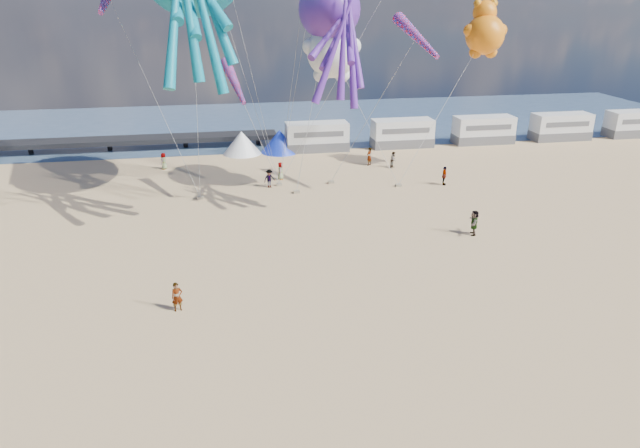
{
  "coord_description": "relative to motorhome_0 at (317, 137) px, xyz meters",
  "views": [
    {
      "loc": [
        -4.12,
        -19.08,
        15.64
      ],
      "look_at": [
        0.32,
        6.0,
        5.34
      ],
      "focal_mm": 32.0,
      "sensor_mm": 36.0,
      "label": 1
    }
  ],
  "objects": [
    {
      "name": "sandbag_e",
      "position": [
        -5.35,
        -11.48,
        -1.39
      ],
      "size": [
        0.5,
        0.35,
        0.22
      ],
      "primitive_type": "cube",
      "color": "gray",
      "rests_on": "ground"
    },
    {
      "name": "motorhome_1",
      "position": [
        9.5,
        0.0,
        0.0
      ],
      "size": [
        6.6,
        2.5,
        3.0
      ],
      "primitive_type": "cube",
      "color": "silver",
      "rests_on": "ground"
    },
    {
      "name": "beachgoer_6",
      "position": [
        -15.66,
        -4.42,
        -0.71
      ],
      "size": [
        0.6,
        0.69,
        1.59
      ],
      "primitive_type": "imported",
      "rotation": [
        0.0,
        0.0,
        4.25
      ],
      "color": "#7F6659",
      "rests_on": "ground"
    },
    {
      "name": "beachgoer_4",
      "position": [
        6.86,
        -24.76,
        -0.61
      ],
      "size": [
        0.77,
        1.13,
        1.79
      ],
      "primitive_type": "imported",
      "rotation": [
        0.0,
        0.0,
        4.36
      ],
      "color": "#7F6659",
      "rests_on": "ground"
    },
    {
      "name": "beachgoer_0",
      "position": [
        -4.99,
        -9.65,
        -0.7
      ],
      "size": [
        0.52,
        0.66,
        1.6
      ],
      "primitive_type": "imported",
      "rotation": [
        0.0,
        0.0,
        1.31
      ],
      "color": "#7F6659",
      "rests_on": "ground"
    },
    {
      "name": "sandbag_b",
      "position": [
        -4.1,
        -13.73,
        -1.39
      ],
      "size": [
        0.5,
        0.35,
        0.22
      ],
      "primitive_type": "cube",
      "color": "gray",
      "rests_on": "ground"
    },
    {
      "name": "ground",
      "position": [
        -6.0,
        -40.0,
        -1.5
      ],
      "size": [
        120.0,
        120.0,
        0.0
      ],
      "primitive_type": "plane",
      "color": "tan",
      "rests_on": "ground"
    },
    {
      "name": "windsock_mid",
      "position": [
        5.02,
        -15.73,
        11.14
      ],
      "size": [
        2.61,
        6.02,
        5.97
      ],
      "primitive_type": null,
      "rotation": [
        0.0,
        0.0,
        0.28
      ],
      "color": "red"
    },
    {
      "name": "sandbag_c",
      "position": [
        4.92,
        -13.53,
        -1.39
      ],
      "size": [
        0.5,
        0.35,
        0.22
      ],
      "primitive_type": "cube",
      "color": "gray",
      "rests_on": "ground"
    },
    {
      "name": "motorhome_3",
      "position": [
        28.5,
        0.0,
        0.0
      ],
      "size": [
        6.6,
        2.5,
        3.0
      ],
      "primitive_type": "cube",
      "color": "silver",
      "rests_on": "ground"
    },
    {
      "name": "kite_octopus_purple",
      "position": [
        -1.48,
        -14.21,
        13.08
      ],
      "size": [
        7.52,
        10.51,
        11.04
      ],
      "primitive_type": null,
      "rotation": [
        0.0,
        0.0,
        -0.39
      ],
      "color": "#572593"
    },
    {
      "name": "windsock_right",
      "position": [
        -8.84,
        -14.87,
        8.0
      ],
      "size": [
        2.09,
        5.26,
        5.2
      ],
      "primitive_type": null,
      "rotation": [
        0.0,
        0.0,
        0.24
      ],
      "color": "red"
    },
    {
      "name": "standing_person",
      "position": [
        -12.95,
        -31.75,
        -0.69
      ],
      "size": [
        0.68,
        0.55,
        1.62
      ],
      "primitive_type": "imported",
      "rotation": [
        0.0,
        0.0,
        0.3
      ],
      "color": "tan",
      "rests_on": "ground"
    },
    {
      "name": "tent_blue",
      "position": [
        -4.0,
        0.0,
        -0.3
      ],
      "size": [
        4.0,
        4.0,
        2.4
      ],
      "primitive_type": "cone",
      "color": "#1933CC",
      "rests_on": "ground"
    },
    {
      "name": "beachgoer_5",
      "position": [
        4.08,
        -6.56,
        -0.6
      ],
      "size": [
        1.57,
        1.52,
        1.79
      ],
      "primitive_type": "imported",
      "rotation": [
        0.0,
        0.0,
        3.89
      ],
      "color": "#7F6659",
      "rests_on": "ground"
    },
    {
      "name": "beachgoer_1",
      "position": [
        6.17,
        -7.83,
        -0.71
      ],
      "size": [
        0.88,
        0.91,
        1.58
      ],
      "primitive_type": "imported",
      "rotation": [
        0.0,
        0.0,
        0.87
      ],
      "color": "#7F6659",
      "rests_on": "ground"
    },
    {
      "name": "water",
      "position": [
        -6.0,
        15.0,
        -1.48
      ],
      "size": [
        120.0,
        120.0,
        0.0
      ],
      "primitive_type": "plane",
      "color": "#39506C",
      "rests_on": "ground"
    },
    {
      "name": "motorhome_0",
      "position": [
        0.0,
        0.0,
        0.0
      ],
      "size": [
        6.6,
        2.5,
        3.0
      ],
      "primitive_type": "cube",
      "color": "silver",
      "rests_on": "ground"
    },
    {
      "name": "kite_teddy_orange",
      "position": [
        12.93,
        -10.65,
        10.89
      ],
      "size": [
        4.85,
        4.67,
        5.75
      ],
      "primitive_type": null,
      "rotation": [
        0.0,
        0.0,
        0.23
      ],
      "color": "orange"
    },
    {
      "name": "beachgoer_2",
      "position": [
        -6.21,
        -11.8,
        -0.69
      ],
      "size": [
        0.96,
        0.87,
        1.62
      ],
      "primitive_type": "imported",
      "rotation": [
        0.0,
        0.0,
        0.4
      ],
      "color": "#7F6659",
      "rests_on": "ground"
    },
    {
      "name": "beachgoer_3",
      "position": [
        8.99,
        -13.79,
        -0.66
      ],
      "size": [
        1.01,
        1.24,
        1.67
      ],
      "primitive_type": "imported",
      "rotation": [
        0.0,
        0.0,
        1.15
      ],
      "color": "#7F6659",
      "rests_on": "ground"
    },
    {
      "name": "tent_white",
      "position": [
        -8.0,
        0.0,
        -0.3
      ],
      "size": [
        4.0,
        4.0,
        2.4
      ],
      "primitive_type": "cone",
      "color": "white",
      "rests_on": "ground"
    },
    {
      "name": "sandbag_a",
      "position": [
        -12.11,
        -13.82,
        -1.39
      ],
      "size": [
        0.5,
        0.35,
        0.22
      ],
      "primitive_type": "cube",
      "color": "gray",
      "rests_on": "ground"
    },
    {
      "name": "sandbag_d",
      "position": [
        -0.72,
        -11.59,
        -1.39
      ],
      "size": [
        0.5,
        0.35,
        0.22
      ],
      "primitive_type": "cube",
      "color": "gray",
      "rests_on": "ground"
    },
    {
      "name": "motorhome_2",
      "position": [
        19.0,
        0.0,
        0.0
      ],
      "size": [
        6.6,
        2.5,
        3.0
      ],
      "primitive_type": "cube",
      "color": "silver",
      "rests_on": "ground"
    },
    {
      "name": "motorhome_4",
      "position": [
        38.0,
        0.0,
        0.0
      ],
      "size": [
        6.6,
        2.5,
        3.0
      ],
      "primitive_type": "cube",
      "color": "silver",
      "rests_on": "ground"
    },
    {
      "name": "kite_panda",
      "position": [
        -1.32,
        -14.6,
        10.03
      ],
      "size": [
        5.63,
        5.42,
        6.63
      ],
      "primitive_type": null,
      "rotation": [
        0.0,
        0.0,
        0.24
      ],
      "color": "silver"
    }
  ]
}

